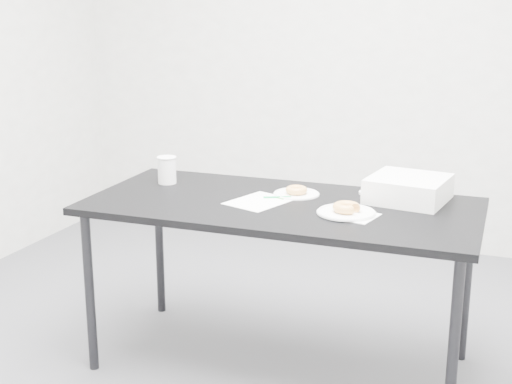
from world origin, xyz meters
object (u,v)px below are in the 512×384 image
(donut_far, at_px, (296,190))
(coffee_cup, at_px, (167,170))
(scorecard, at_px, (259,201))
(plate_near, at_px, (346,213))
(donut_near, at_px, (346,207))
(bakery_box, at_px, (408,189))
(table, at_px, (281,216))
(plate_far, at_px, (296,194))
(pen, at_px, (277,197))

(donut_far, height_order, coffee_cup, coffee_cup)
(scorecard, bearing_deg, plate_near, 12.43)
(donut_near, height_order, bakery_box, bakery_box)
(donut_far, bearing_deg, table, -96.78)
(table, height_order, plate_far, plate_far)
(scorecard, distance_m, donut_far, 0.21)
(plate_near, bearing_deg, plate_far, 143.19)
(table, height_order, donut_near, donut_near)
(plate_far, bearing_deg, donut_near, -36.81)
(plate_near, height_order, bakery_box, bakery_box)
(pen, height_order, donut_far, donut_far)
(table, bearing_deg, donut_far, 81.85)
(plate_far, bearing_deg, bakery_box, 9.98)
(scorecard, bearing_deg, donut_near, 12.43)
(scorecard, xyz_separation_m, donut_near, (0.41, -0.04, 0.03))
(scorecard, distance_m, donut_near, 0.41)
(scorecard, relative_size, donut_far, 2.72)
(pen, distance_m, plate_far, 0.11)
(plate_far, xyz_separation_m, donut_far, (0.00, 0.00, 0.02))
(coffee_cup, bearing_deg, donut_far, 2.39)
(table, relative_size, bakery_box, 5.34)
(donut_far, bearing_deg, plate_near, -36.81)
(scorecard, distance_m, bakery_box, 0.67)
(plate_near, bearing_deg, pen, 160.38)
(scorecard, relative_size, donut_near, 2.33)
(plate_far, relative_size, bakery_box, 0.65)
(pen, relative_size, plate_far, 0.59)
(plate_near, distance_m, donut_far, 0.36)
(table, height_order, pen, pen)
(pen, bearing_deg, scorecard, -149.96)
(scorecard, bearing_deg, plate_far, 74.33)
(coffee_cup, xyz_separation_m, bakery_box, (1.15, 0.11, -0.01))
(scorecard, bearing_deg, donut_far, 74.33)
(table, bearing_deg, bakery_box, 23.84)
(donut_near, relative_size, bakery_box, 0.36)
(plate_near, bearing_deg, donut_near, 0.00)
(plate_far, xyz_separation_m, coffee_cup, (-0.66, -0.03, 0.06))
(table, distance_m, plate_near, 0.32)
(table, height_order, donut_far, donut_far)
(table, relative_size, coffee_cup, 13.07)
(plate_near, distance_m, bakery_box, 0.37)
(table, distance_m, scorecard, 0.12)
(pen, relative_size, donut_far, 1.26)
(bakery_box, bearing_deg, plate_far, -162.39)
(scorecard, relative_size, pen, 2.15)
(plate_near, distance_m, donut_near, 0.02)
(scorecard, height_order, plate_near, plate_near)
(table, bearing_deg, coffee_cup, 167.34)
(donut_far, xyz_separation_m, bakery_box, (0.50, 0.09, 0.03))
(table, distance_m, bakery_box, 0.58)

